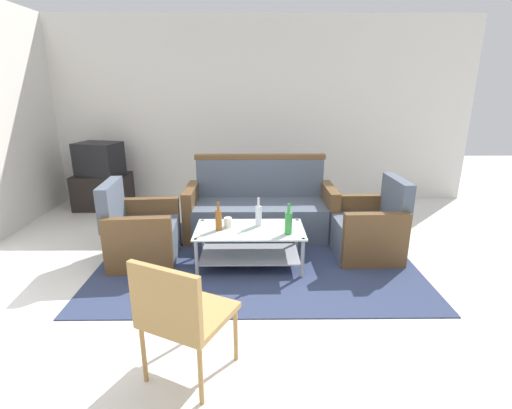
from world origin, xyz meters
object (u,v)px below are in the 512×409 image
object	(u,v)px
bottle_brown	(219,220)
cup	(228,222)
armchair_right	(368,230)
armchair_left	(141,234)
bottle_clear	(258,215)
tv_stand	(103,191)
wicker_chair	(180,311)
couch	(260,210)
bottle_green	(288,222)
television	(99,159)
coffee_table	(250,242)

from	to	relation	value
bottle_brown	cup	world-z (taller)	bottle_brown
armchair_right	cup	size ratio (longest dim) A/B	8.50
armchair_left	bottle_clear	world-z (taller)	armchair_left
tv_stand	wicker_chair	distance (m)	4.02
couch	bottle_green	bearing A→B (deg)	103.87
bottle_brown	television	size ratio (longest dim) A/B	0.42
bottle_brown	bottle_green	size ratio (longest dim) A/B	0.94
couch	armchair_left	distance (m)	1.46
television	bottle_clear	bearing A→B (deg)	154.52
armchair_right	couch	bearing A→B (deg)	61.28
bottle_brown	bottle_clear	world-z (taller)	bottle_clear
armchair_left	bottle_clear	size ratio (longest dim) A/B	2.83
armchair_right	television	world-z (taller)	television
armchair_left	tv_stand	size ratio (longest dim) A/B	1.06
armchair_right	bottle_green	world-z (taller)	armchair_right
bottle_clear	television	bearing A→B (deg)	140.76
bottle_green	coffee_table	bearing A→B (deg)	159.79
bottle_clear	tv_stand	world-z (taller)	bottle_clear
coffee_table	bottle_clear	xyz separation A→B (m)	(0.09, 0.09, 0.25)
coffee_table	bottle_brown	size ratio (longest dim) A/B	3.77
armchair_left	couch	bearing A→B (deg)	114.84
tv_stand	couch	bearing A→B (deg)	-25.16
wicker_chair	bottle_green	bearing A→B (deg)	87.79
bottle_green	bottle_clear	distance (m)	0.36
armchair_right	tv_stand	distance (m)	3.92
television	couch	bearing A→B (deg)	168.55
couch	tv_stand	bearing A→B (deg)	-25.16
tv_stand	bottle_brown	bearing A→B (deg)	-46.22
cup	wicker_chair	bearing A→B (deg)	-96.47
tv_stand	television	distance (m)	0.50
couch	armchair_right	xyz separation A→B (m)	(1.17, -0.60, -0.03)
wicker_chair	coffee_table	bearing A→B (deg)	101.80
armchair_left	television	bearing A→B (deg)	-153.51
bottle_green	cup	bearing A→B (deg)	161.93
bottle_clear	cup	bearing A→B (deg)	-174.55
cup	television	size ratio (longest dim) A/B	0.15
couch	tv_stand	world-z (taller)	couch
bottle_clear	wicker_chair	bearing A→B (deg)	-106.60
armchair_right	coffee_table	size ratio (longest dim) A/B	0.77
television	wicker_chair	bearing A→B (deg)	130.81
bottle_clear	television	world-z (taller)	television
coffee_table	bottle_green	size ratio (longest dim) A/B	3.55
armchair_left	tv_stand	bearing A→B (deg)	-153.47
cup	armchair_right	bearing A→B (deg)	8.19
couch	cup	distance (m)	0.90
couch	bottle_brown	bearing A→B (deg)	64.26
armchair_right	bottle_brown	xyz separation A→B (m)	(-1.60, -0.30, 0.23)
bottle_green	couch	bearing A→B (deg)	103.87
bottle_brown	bottle_clear	bearing A→B (deg)	16.02
armchair_left	television	xyz separation A→B (m)	(-1.09, 1.82, 0.47)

